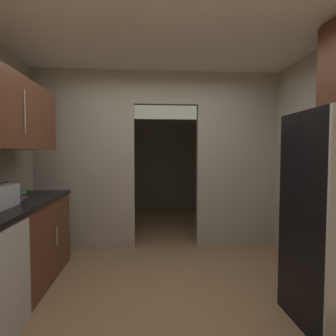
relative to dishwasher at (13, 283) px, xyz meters
The scene contains 9 objects.
ground 1.32m from the dishwasher, 17.75° to the left, with size 20.00×20.00×0.00m, color #93704C.
kitchen_overhead_slab 2.66m from the dishwasher, 36.58° to the left, with size 4.01×7.35×0.06m, color silver.
kitchen_partition 2.54m from the dishwasher, 60.60° to the left, with size 3.61×0.12×2.61m.
adjoining_room_shell 4.30m from the dishwasher, 73.56° to the left, with size 3.61×2.90×2.61m.
lower_cabinet_run 0.65m from the dishwasher, 117.54° to the left, with size 0.62×2.07×0.93m.
dishwasher is the anchor object (origin of this frame).
upper_cabinet_counterside 1.51m from the dishwasher, 117.54° to the left, with size 0.36×1.86×0.69m.
boombox 0.77m from the dishwasher, 123.80° to the left, with size 0.17×0.38×0.23m.
book_stack 0.94m from the dishwasher, 110.69° to the left, with size 0.14×0.15×0.10m.
Camera 1 is at (-0.19, -2.54, 1.42)m, focal length 30.03 mm.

